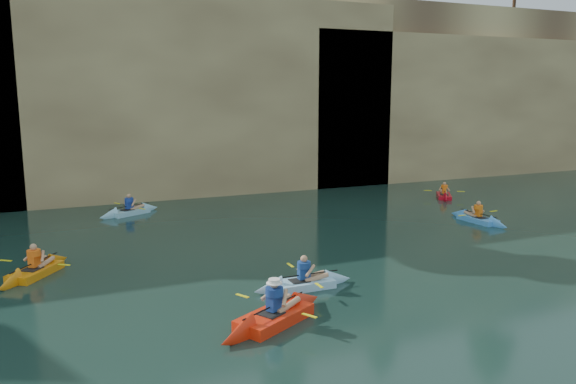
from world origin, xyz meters
name	(u,v)px	position (x,y,z in m)	size (l,w,h in m)	color
cliff	(140,89)	(0.00, 30.00, 6.00)	(70.00, 16.00, 12.00)	tan
cliff_slab_center	(197,94)	(2.00, 22.60, 5.70)	(24.00, 2.40, 11.40)	tan
cliff_slab_east	(478,105)	(22.00, 22.60, 4.92)	(26.00, 2.40, 9.84)	tan
sea_cave_center	(88,174)	(-4.00, 21.95, 1.60)	(3.50, 1.00, 3.20)	black
sea_cave_east	(329,151)	(10.00, 21.95, 2.25)	(5.00, 1.00, 4.50)	black
main_kayaker	(274,316)	(-0.74, 3.87, 0.19)	(3.82, 2.69, 1.45)	red
kayaker_orange	(35,271)	(-6.43, 10.37, 0.16)	(2.61, 3.23, 1.30)	orange
kayaker_ltblue_near	(304,283)	(1.02, 5.94, 0.16)	(3.19, 2.47, 1.26)	#94D0F9
kayaker_red_far	(444,195)	(14.28, 16.20, 0.14)	(2.22, 2.89, 1.11)	red
kayaker_ltblue_mid	(130,211)	(-2.43, 18.57, 0.15)	(3.25, 2.21, 1.25)	#8AC8E8
kayaker_blue_east	(478,219)	(11.90, 10.79, 0.15)	(2.36, 3.41, 1.19)	#4799F1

